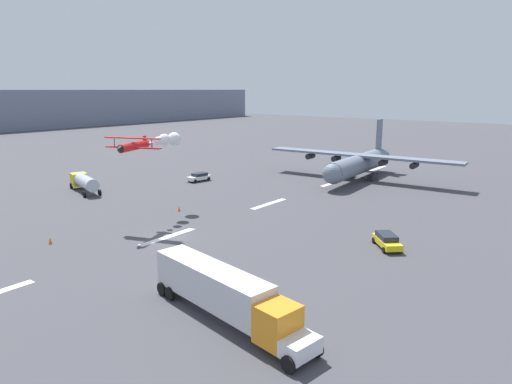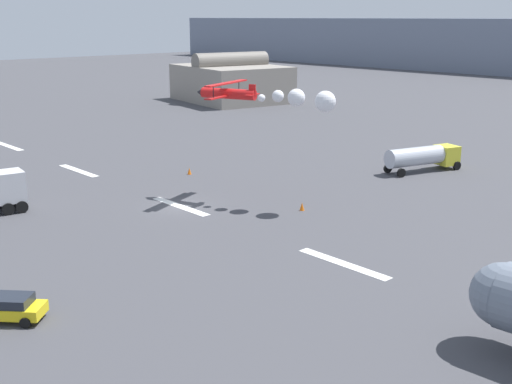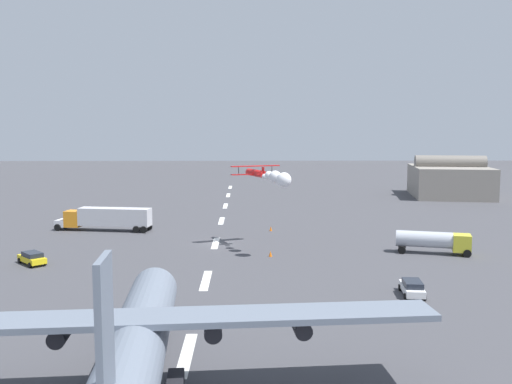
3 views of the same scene
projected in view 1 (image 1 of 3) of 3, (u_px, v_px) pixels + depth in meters
The scene contains 13 objects.
ground_plane at pixel (168, 237), 52.56m from camera, with size 440.00×440.00×0.00m, color #424247.
runway_stripe_4 at pixel (168, 237), 52.55m from camera, with size 8.00×0.90×0.01m, color white.
runway_stripe_5 at pixel (269, 204), 67.73m from camera, with size 8.00×0.90×0.01m, color white.
runway_stripe_6 at pixel (333, 183), 82.91m from camera, with size 8.00×0.90×0.01m, color white.
runway_stripe_7 at pixel (377, 168), 98.08m from camera, with size 8.00×0.90×0.01m, color white.
cargo_transport_plane at pixel (358, 163), 84.45m from camera, with size 25.97×37.01×10.82m.
stunt_biplane_red at pixel (156, 142), 58.76m from camera, with size 13.67×7.78×2.12m.
semi_truck_orange at pixel (224, 292), 33.29m from camera, with size 5.31×15.79×3.70m.
fuel_tanker_truck at pixel (84, 182), 75.18m from camera, with size 5.16×9.63×2.90m.
followme_car_yellow at pixel (387, 240), 48.84m from camera, with size 4.57×4.42×1.52m.
airport_staff_sedan at pixel (199, 177), 84.40m from camera, with size 4.70×2.43×1.52m.
traffic_cone_near at pixel (50, 241), 50.08m from camera, with size 0.44×0.44×0.75m, color orange.
traffic_cone_far at pixel (179, 209), 63.56m from camera, with size 0.44×0.44×0.75m, color orange.
Camera 1 is at (-33.16, -38.94, 16.67)m, focal length 31.85 mm.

